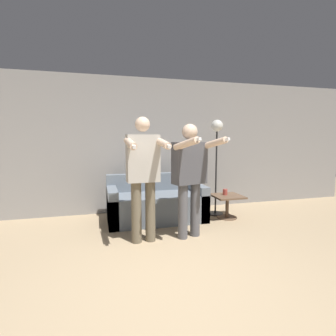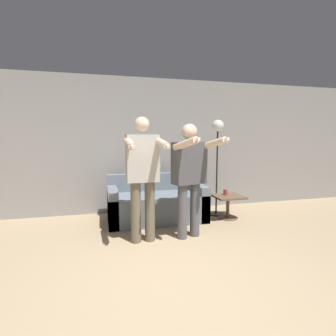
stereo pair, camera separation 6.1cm
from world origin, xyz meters
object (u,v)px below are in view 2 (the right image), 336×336
(person_left, at_px, (143,171))
(floor_lamp, at_px, (217,143))
(couch, at_px, (156,204))
(cup, at_px, (226,192))
(cat, at_px, (152,169))
(side_table, at_px, (228,202))
(person_right, at_px, (190,172))

(person_left, distance_m, floor_lamp, 1.87)
(couch, height_order, cup, couch)
(cup, bearing_deg, cat, 159.01)
(side_table, bearing_deg, cat, 157.59)
(person_left, distance_m, side_table, 1.93)
(side_table, bearing_deg, cup, 117.17)
(person_left, height_order, person_right, person_left)
(cup, bearing_deg, person_right, -141.64)
(side_table, bearing_deg, couch, 170.35)
(person_left, height_order, side_table, person_left)
(cat, height_order, cup, cat)
(couch, xyz_separation_m, person_right, (0.29, -0.93, 0.68))
(cup, bearing_deg, side_table, -62.83)
(person_right, distance_m, cup, 1.31)
(person_right, relative_size, cat, 4.05)
(floor_lamp, relative_size, cup, 16.66)
(cup, bearing_deg, couch, 172.23)
(side_table, relative_size, cup, 4.82)
(floor_lamp, bearing_deg, cup, -70.50)
(floor_lamp, distance_m, side_table, 1.09)
(cat, bearing_deg, person_right, -76.08)
(person_left, height_order, cat, person_left)
(person_left, relative_size, side_table, 3.36)
(side_table, height_order, cup, cup)
(person_left, xyz_separation_m, cup, (1.63, 0.76, -0.53))
(floor_lamp, bearing_deg, side_table, -69.13)
(person_right, bearing_deg, side_table, 21.01)
(person_left, bearing_deg, person_right, -1.79)
(person_right, distance_m, side_table, 1.38)
(person_left, xyz_separation_m, floor_lamp, (1.55, 0.98, 0.36))
(cat, xyz_separation_m, side_table, (1.29, -0.53, -0.57))
(person_right, xyz_separation_m, cup, (0.96, 0.76, -0.49))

